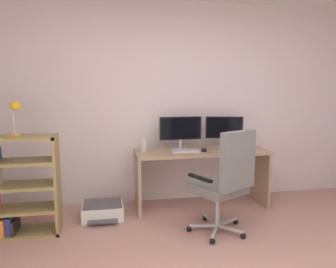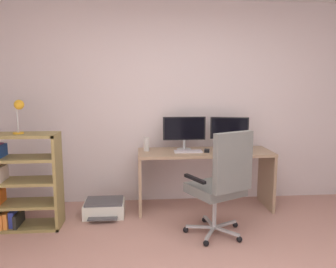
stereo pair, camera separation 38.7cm
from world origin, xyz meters
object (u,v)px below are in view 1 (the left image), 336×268
Objects in this scene: monitor_main at (181,130)px; keyboard at (186,151)px; desktop_speaker at (144,145)px; monitor_secondary at (224,129)px; bookshelf at (7,189)px; desk_lamp at (15,111)px; computer_mouse at (204,150)px; desk at (201,164)px; printer at (103,210)px; office_chair at (226,179)px.

monitor_main is 0.30m from keyboard.
monitor_secondary is at bearing 2.58° from desktop_speaker.
bookshelf is 2.92× the size of desk_lamp.
keyboard is 0.95× the size of desk_lamp.
computer_mouse is at bearing -34.82° from monitor_main.
desk_lamp reaches higher than bookshelf.
monitor_secondary is 1.40× the size of keyboard.
desktop_speaker is (-0.72, 0.06, 0.27)m from desk.
printer is (-1.02, -0.09, -0.66)m from keyboard.
bookshelf is at bearing -169.44° from desk.
printer is at bearing -165.62° from monitor_main.
monitor_secondary is 1.07m from desktop_speaker.
keyboard is 0.32× the size of bookshelf.
desktop_speaker is at bearing 17.78° from bookshelf.
computer_mouse is (0.23, -0.01, 0.01)m from keyboard.
monitor_secondary is at bearing 9.20° from printer.
desk is 1.58× the size of bookshelf.
computer_mouse is 0.09× the size of office_chair.
desktop_speaker is (-1.06, -0.05, -0.16)m from monitor_secondary.
bookshelf is at bearing -170.13° from keyboard.
monitor_secondary reaches higher than bookshelf.
printer is (-1.57, -0.25, -0.90)m from monitor_secondary.
computer_mouse reaches higher than keyboard.
office_chair is at bearing -75.80° from computer_mouse.
office_chair is at bearing -108.56° from monitor_secondary.
desktop_speaker is at bearing 166.19° from keyboard.
monitor_secondary is at bearing 43.15° from computer_mouse.
keyboard is 0.83m from office_chair.
desktop_speaker is 0.92m from printer.
computer_mouse reaches higher than desk.
desk_lamp reaches higher than monitor_main.
office_chair reaches higher than printer.
keyboard is 2.00× the size of desktop_speaker.
office_chair is at bearing -10.90° from bookshelf.
monitor_secondary reaches higher than desk.
printer is at bearing 17.86° from desk_lamp.
desk is 0.30m from keyboard.
desk is 0.77m from desktop_speaker.
bookshelf reaches higher than printer.
bookshelf is 0.82m from desk_lamp.
computer_mouse is 0.10× the size of bookshelf.
keyboard is at bearing 106.81° from office_chair.
monitor_main is 1.13× the size of monitor_secondary.
office_chair is 1.07× the size of bookshelf.
monitor_main reaches higher than office_chair.
keyboard is 0.71× the size of printer.
desk_lamp is (-2.08, 0.43, 0.70)m from office_chair.
printer is at bearing 15.50° from bookshelf.
monitor_main is 0.58m from monitor_secondary.
keyboard is 0.52m from desktop_speaker.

